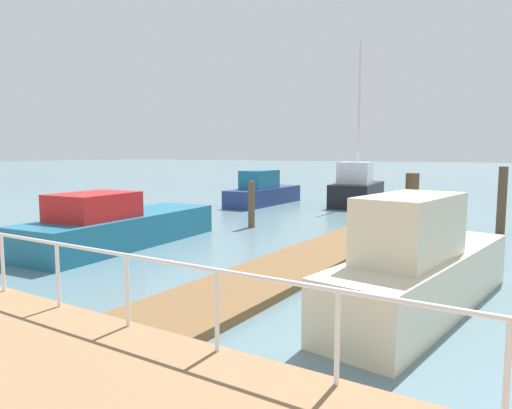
{
  "coord_description": "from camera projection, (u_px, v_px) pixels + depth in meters",
  "views": [
    {
      "loc": [
        -7.71,
        6.21,
        2.91
      ],
      "look_at": [
        1.21,
        11.85,
        1.74
      ],
      "focal_mm": 32.76,
      "sensor_mm": 36.0,
      "label": 1
    }
  ],
  "objects": [
    {
      "name": "dock_piling_1",
      "position": [
        251.0,
        204.0,
        18.28
      ],
      "size": [
        0.27,
        0.27,
        1.82
      ],
      "primitive_type": "cylinder",
      "color": "brown",
      "rests_on": "ground_plane"
    },
    {
      "name": "dock_piling_2",
      "position": [
        411.0,
        231.0,
        9.96
      ],
      "size": [
        0.28,
        0.28,
        2.49
      ],
      "primitive_type": "cylinder",
      "color": "#473826",
      "rests_on": "ground_plane"
    },
    {
      "name": "moored_boat_4",
      "position": [
        421.0,
        268.0,
        8.52
      ],
      "size": [
        6.07,
        2.22,
        2.2
      ],
      "color": "beige",
      "rests_on": "ground_plane"
    },
    {
      "name": "ground_plane",
      "position": [
        7.0,
        250.0,
        14.11
      ],
      "size": [
        300.0,
        300.0,
        0.0
      ],
      "primitive_type": "plane",
      "color": "slate"
    },
    {
      "name": "moored_boat_0",
      "position": [
        357.0,
        190.0,
        25.76
      ],
      "size": [
        4.94,
        2.64,
        8.85
      ],
      "color": "black",
      "rests_on": "ground_plane"
    },
    {
      "name": "boardwalk_railing",
      "position": [
        127.0,
        270.0,
        6.71
      ],
      "size": [
        0.06,
        29.23,
        1.08
      ],
      "color": "white",
      "rests_on": "boardwalk"
    },
    {
      "name": "floating_dock",
      "position": [
        303.0,
        261.0,
        12.24
      ],
      "size": [
        13.21,
        2.0,
        0.18
      ],
      "primitive_type": "cube",
      "color": "brown",
      "rests_on": "ground_plane"
    },
    {
      "name": "moored_boat_1",
      "position": [
        263.0,
        192.0,
        26.38
      ],
      "size": [
        6.16,
        1.78,
        1.96
      ],
      "color": "navy",
      "rests_on": "ground_plane"
    },
    {
      "name": "dock_piling_0",
      "position": [
        502.0,
        200.0,
        16.77
      ],
      "size": [
        0.31,
        0.31,
        2.43
      ],
      "primitive_type": "cylinder",
      "color": "brown",
      "rests_on": "ground_plane"
    },
    {
      "name": "moored_boat_2",
      "position": [
        118.0,
        226.0,
        14.63
      ],
      "size": [
        7.16,
        2.78,
        1.75
      ],
      "color": "#1E6B8C",
      "rests_on": "ground_plane"
    }
  ]
}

